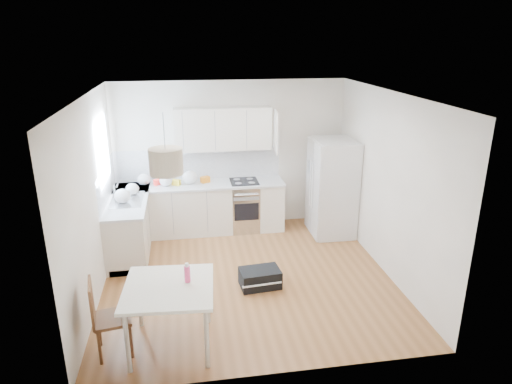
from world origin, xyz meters
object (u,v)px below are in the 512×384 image
dining_table (169,293)px  refrigerator (333,187)px  dining_chair (113,317)px  gym_bag (260,278)px

dining_table → refrigerator: bearing=48.9°
dining_chair → gym_bag: (1.87, 1.16, -0.34)m
dining_table → dining_chair: 0.68m
refrigerator → dining_table: (-2.84, -2.82, -0.17)m
gym_bag → refrigerator: bearing=40.8°
dining_table → gym_bag: dining_table is taller
gym_bag → dining_chair: bearing=-153.7°
refrigerator → dining_chair: (-3.48, -2.84, -0.40)m
dining_table → dining_chair: size_ratio=1.14×
dining_chair → gym_bag: size_ratio=1.64×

